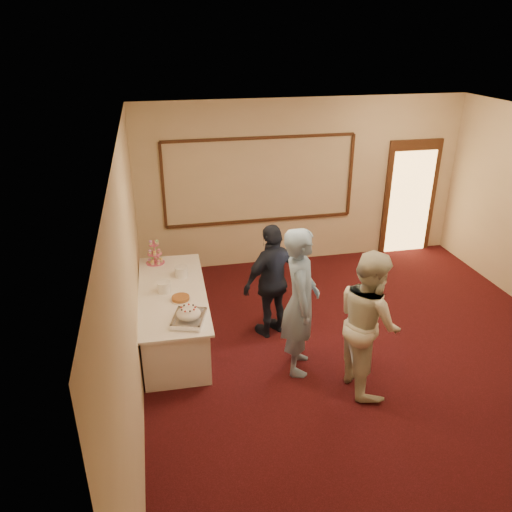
# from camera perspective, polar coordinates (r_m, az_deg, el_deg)

# --- Properties ---
(floor) EXTENTS (7.00, 7.00, 0.00)m
(floor) POSITION_cam_1_polar(r_m,az_deg,el_deg) (6.90, 13.61, -12.21)
(floor) COLOR black
(floor) RESTS_ON ground
(room_walls) EXTENTS (6.04, 7.04, 3.02)m
(room_walls) POSITION_cam_1_polar(r_m,az_deg,el_deg) (5.94, 15.53, 3.69)
(room_walls) COLOR beige
(room_walls) RESTS_ON floor
(wall_molding) EXTENTS (3.45, 0.04, 1.55)m
(wall_molding) POSITION_cam_1_polar(r_m,az_deg,el_deg) (8.92, 0.48, 8.62)
(wall_molding) COLOR #382410
(wall_molding) RESTS_ON room_walls
(doorway) EXTENTS (1.05, 0.07, 2.20)m
(doorway) POSITION_cam_1_polar(r_m,az_deg,el_deg) (10.09, 17.17, 6.35)
(doorway) COLOR #382410
(doorway) RESTS_ON floor
(buffet_table) EXTENTS (0.98, 2.39, 0.77)m
(buffet_table) POSITION_cam_1_polar(r_m,az_deg,el_deg) (7.14, -9.38, -6.69)
(buffet_table) COLOR white
(buffet_table) RESTS_ON floor
(pavlova_tray) EXTENTS (0.48, 0.58, 0.19)m
(pavlova_tray) POSITION_cam_1_polar(r_m,az_deg,el_deg) (6.20, -7.70, -6.75)
(pavlova_tray) COLOR silver
(pavlova_tray) RESTS_ON buffet_table
(cupcake_stand) EXTENTS (0.28, 0.28, 0.41)m
(cupcake_stand) POSITION_cam_1_polar(r_m,az_deg,el_deg) (7.75, -11.50, 0.20)
(cupcake_stand) COLOR #CA5178
(cupcake_stand) RESTS_ON buffet_table
(plate_stack_a) EXTENTS (0.19, 0.19, 0.16)m
(plate_stack_a) POSITION_cam_1_polar(r_m,az_deg,el_deg) (6.91, -10.46, -3.51)
(plate_stack_a) COLOR white
(plate_stack_a) RESTS_ON buffet_table
(plate_stack_b) EXTENTS (0.19, 0.19, 0.16)m
(plate_stack_b) POSITION_cam_1_polar(r_m,az_deg,el_deg) (7.29, -8.52, -1.79)
(plate_stack_b) COLOR white
(plate_stack_b) RESTS_ON buffet_table
(tart) EXTENTS (0.27, 0.27, 0.06)m
(tart) POSITION_cam_1_polar(r_m,az_deg,el_deg) (6.70, -8.60, -4.82)
(tart) COLOR white
(tart) RESTS_ON buffet_table
(man) EXTENTS (0.64, 0.81, 1.95)m
(man) POSITION_cam_1_polar(r_m,az_deg,el_deg) (6.21, 5.09, -5.22)
(man) COLOR #7EA1C9
(man) RESTS_ON floor
(woman) EXTENTS (0.70, 0.89, 1.80)m
(woman) POSITION_cam_1_polar(r_m,az_deg,el_deg) (6.08, 12.75, -7.31)
(woman) COLOR silver
(woman) RESTS_ON floor
(guest) EXTENTS (1.06, 0.78, 1.68)m
(guest) POSITION_cam_1_polar(r_m,az_deg,el_deg) (6.98, 1.95, -2.87)
(guest) COLOR black
(guest) RESTS_ON floor
(camera_flash) EXTENTS (0.07, 0.05, 0.05)m
(camera_flash) POSITION_cam_1_polar(r_m,az_deg,el_deg) (6.64, 4.59, -0.37)
(camera_flash) COLOR white
(camera_flash) RESTS_ON guest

